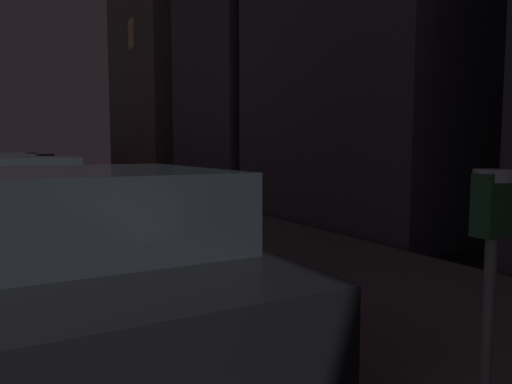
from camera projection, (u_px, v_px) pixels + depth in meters
name	position (u px, v px, depth m)	size (l,w,h in m)	color
parking_meter	(492.00, 237.00, 2.24)	(0.19, 0.19, 1.34)	#59595B
car_black	(95.00, 258.00, 3.77)	(2.12, 4.32, 1.43)	black
car_white	(38.00, 193.00, 9.34)	(2.15, 4.59, 1.43)	silver
car_red	(23.00, 176.00, 15.28)	(2.22, 4.31, 1.43)	maroon
car_green	(16.00, 168.00, 21.08)	(2.12, 4.22, 1.43)	#19592D
building_far	(195.00, 26.00, 21.94)	(6.35, 8.05, 14.55)	#6B6056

